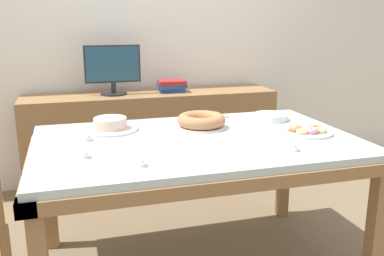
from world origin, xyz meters
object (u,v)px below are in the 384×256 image
object	(u,v)px
computer_monitor	(113,70)
tealight_right_edge	(143,164)
plate_stack	(271,117)
cake_chocolate_round	(110,125)
tealight_near_front	(295,149)
tealight_near_cakes	(89,139)
pastry_platter	(305,130)
book_stack	(172,86)
tealight_centre	(87,156)
tealight_left_edge	(226,116)
cake_golden_bundt	(201,121)

from	to	relation	value
computer_monitor	tealight_right_edge	xyz separation A→B (m)	(-0.05, -1.60, -0.22)
plate_stack	tealight_right_edge	distance (m)	1.10
computer_monitor	cake_chocolate_round	distance (m)	0.98
tealight_near_front	tealight_near_cakes	world-z (taller)	same
pastry_platter	plate_stack	bearing A→B (deg)	97.14
book_stack	tealight_near_cakes	xyz separation A→B (m)	(-0.71, -1.13, -0.08)
book_stack	tealight_right_edge	size ratio (longest dim) A/B	5.48
book_stack	cake_chocolate_round	xyz separation A→B (m)	(-0.59, -0.95, -0.06)
plate_stack	tealight_centre	bearing A→B (deg)	-158.60
pastry_platter	plate_stack	distance (m)	0.33
pastry_platter	tealight_near_cakes	distance (m)	1.16
book_stack	cake_chocolate_round	world-z (taller)	book_stack
cake_chocolate_round	plate_stack	world-z (taller)	cake_chocolate_round
tealight_centre	tealight_left_edge	xyz separation A→B (m)	(0.89, 0.58, 0.00)
cake_chocolate_round	tealight_right_edge	distance (m)	0.65
tealight_right_edge	computer_monitor	bearing A→B (deg)	88.08
plate_stack	tealight_centre	size ratio (longest dim) A/B	5.25
computer_monitor	pastry_platter	world-z (taller)	computer_monitor
computer_monitor	tealight_near_front	size ratio (longest dim) A/B	10.60
tealight_centre	tealight_near_front	bearing A→B (deg)	-10.08
book_stack	tealight_left_edge	xyz separation A→B (m)	(0.15, -0.83, -0.08)
cake_golden_bundt	plate_stack	bearing A→B (deg)	7.82
cake_chocolate_round	tealight_centre	world-z (taller)	cake_chocolate_round
cake_golden_bundt	tealight_near_front	xyz separation A→B (m)	(0.29, -0.55, -0.03)
tealight_left_edge	tealight_near_cakes	size ratio (longest dim) A/B	1.00
cake_chocolate_round	plate_stack	distance (m)	0.98
book_stack	plate_stack	bearing A→B (deg)	-68.06
tealight_centre	tealight_near_front	distance (m)	0.97
pastry_platter	tealight_near_front	bearing A→B (deg)	-127.36
book_stack	cake_chocolate_round	bearing A→B (deg)	-121.55
computer_monitor	tealight_right_edge	size ratio (longest dim) A/B	10.60
cake_chocolate_round	pastry_platter	xyz separation A→B (m)	(1.02, -0.35, -0.02)
computer_monitor	tealight_centre	distance (m)	1.46
pastry_platter	computer_monitor	bearing A→B (deg)	124.51
cake_golden_bundt	pastry_platter	xyz separation A→B (m)	(0.51, -0.27, -0.02)
cake_golden_bundt	computer_monitor	bearing A→B (deg)	110.34
tealight_left_edge	tealight_right_edge	size ratio (longest dim) A/B	1.00
computer_monitor	tealight_near_cakes	xyz separation A→B (m)	(-0.25, -1.13, -0.22)
tealight_left_edge	computer_monitor	bearing A→B (deg)	126.27
tealight_left_edge	tealight_right_edge	world-z (taller)	same
computer_monitor	tealight_left_edge	distance (m)	1.05
cake_golden_bundt	pastry_platter	bearing A→B (deg)	-27.44
tealight_near_cakes	cake_golden_bundt	bearing A→B (deg)	8.55
cake_golden_bundt	tealight_left_edge	bearing A→B (deg)	42.26
computer_monitor	tealight_near_cakes	bearing A→B (deg)	-102.49
computer_monitor	tealight_right_edge	distance (m)	1.61
cake_chocolate_round	tealight_left_edge	bearing A→B (deg)	9.27
computer_monitor	cake_golden_bundt	distance (m)	1.12
cake_golden_bundt	tealight_right_edge	distance (m)	0.71
pastry_platter	tealight_right_edge	bearing A→B (deg)	-162.77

